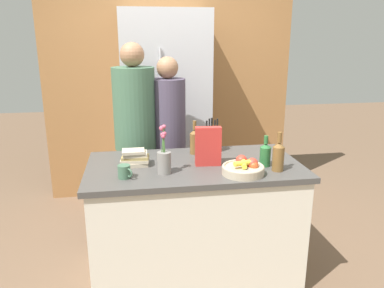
{
  "coord_description": "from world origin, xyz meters",
  "views": [
    {
      "loc": [
        -0.42,
        -2.51,
        1.77
      ],
      "look_at": [
        0.0,
        0.1,
        1.01
      ],
      "focal_mm": 35.0,
      "sensor_mm": 36.0,
      "label": 1
    }
  ],
  "objects_px": {
    "bottle_wine": "(195,141)",
    "person_in_blue": "(169,136)",
    "bottle_vinegar": "(265,154)",
    "bottle_oil": "(278,156)",
    "cereal_box": "(208,146)",
    "book_stack": "(135,158)",
    "flower_vase": "(164,159)",
    "coffee_mug": "(124,172)",
    "refrigerator": "(166,112)",
    "knife_block": "(212,139)",
    "fruit_bowl": "(244,168)",
    "person_at_sink": "(135,132)"
  },
  "relations": [
    {
      "from": "bottle_wine",
      "to": "person_in_blue",
      "type": "distance_m",
      "value": 0.51
    },
    {
      "from": "cereal_box",
      "to": "bottle_vinegar",
      "type": "height_order",
      "value": "cereal_box"
    },
    {
      "from": "flower_vase",
      "to": "bottle_wine",
      "type": "xyz_separation_m",
      "value": [
        0.27,
        0.4,
        0.0
      ]
    },
    {
      "from": "knife_block",
      "to": "coffee_mug",
      "type": "distance_m",
      "value": 0.85
    },
    {
      "from": "refrigerator",
      "to": "knife_block",
      "type": "xyz_separation_m",
      "value": [
        0.28,
        -1.02,
        -0.03
      ]
    },
    {
      "from": "book_stack",
      "to": "person_in_blue",
      "type": "xyz_separation_m",
      "value": [
        0.31,
        0.69,
        -0.03
      ]
    },
    {
      "from": "flower_vase",
      "to": "bottle_oil",
      "type": "bearing_deg",
      "value": -5.13
    },
    {
      "from": "book_stack",
      "to": "bottle_wine",
      "type": "height_order",
      "value": "bottle_wine"
    },
    {
      "from": "bottle_oil",
      "to": "coffee_mug",
      "type": "bearing_deg",
      "value": 178.89
    },
    {
      "from": "person_at_sink",
      "to": "bottle_vinegar",
      "type": "bearing_deg",
      "value": -38.41
    },
    {
      "from": "cereal_box",
      "to": "person_in_blue",
      "type": "bearing_deg",
      "value": 104.95
    },
    {
      "from": "cereal_box",
      "to": "person_in_blue",
      "type": "height_order",
      "value": "person_in_blue"
    },
    {
      "from": "bottle_wine",
      "to": "person_in_blue",
      "type": "relative_size",
      "value": 0.16
    },
    {
      "from": "cereal_box",
      "to": "book_stack",
      "type": "height_order",
      "value": "cereal_box"
    },
    {
      "from": "refrigerator",
      "to": "flower_vase",
      "type": "relative_size",
      "value": 6.06
    },
    {
      "from": "bottle_oil",
      "to": "person_at_sink",
      "type": "height_order",
      "value": "person_at_sink"
    },
    {
      "from": "bottle_oil",
      "to": "bottle_vinegar",
      "type": "height_order",
      "value": "bottle_oil"
    },
    {
      "from": "flower_vase",
      "to": "cereal_box",
      "type": "height_order",
      "value": "flower_vase"
    },
    {
      "from": "bottle_vinegar",
      "to": "bottle_oil",
      "type": "bearing_deg",
      "value": -64.29
    },
    {
      "from": "knife_block",
      "to": "flower_vase",
      "type": "relative_size",
      "value": 0.79
    },
    {
      "from": "fruit_bowl",
      "to": "cereal_box",
      "type": "xyz_separation_m",
      "value": [
        -0.2,
        0.21,
        0.1
      ]
    },
    {
      "from": "cereal_box",
      "to": "book_stack",
      "type": "xyz_separation_m",
      "value": [
        -0.51,
        0.08,
        -0.09
      ]
    },
    {
      "from": "fruit_bowl",
      "to": "bottle_wine",
      "type": "distance_m",
      "value": 0.56
    },
    {
      "from": "knife_block",
      "to": "coffee_mug",
      "type": "xyz_separation_m",
      "value": [
        -0.68,
        -0.51,
        -0.05
      ]
    },
    {
      "from": "book_stack",
      "to": "bottle_wine",
      "type": "bearing_deg",
      "value": 23.9
    },
    {
      "from": "book_stack",
      "to": "person_at_sink",
      "type": "bearing_deg",
      "value": 88.85
    },
    {
      "from": "coffee_mug",
      "to": "fruit_bowl",
      "type": "bearing_deg",
      "value": -3.02
    },
    {
      "from": "refrigerator",
      "to": "knife_block",
      "type": "bearing_deg",
      "value": -74.87
    },
    {
      "from": "knife_block",
      "to": "book_stack",
      "type": "relative_size",
      "value": 1.27
    },
    {
      "from": "refrigerator",
      "to": "cereal_box",
      "type": "relative_size",
      "value": 7.31
    },
    {
      "from": "knife_block",
      "to": "person_at_sink",
      "type": "xyz_separation_m",
      "value": [
        -0.6,
        0.38,
        -0.01
      ]
    },
    {
      "from": "person_at_sink",
      "to": "fruit_bowl",
      "type": "bearing_deg",
      "value": -49.57
    },
    {
      "from": "bottle_vinegar",
      "to": "bottle_wine",
      "type": "distance_m",
      "value": 0.57
    },
    {
      "from": "knife_block",
      "to": "book_stack",
      "type": "bearing_deg",
      "value": -156.84
    },
    {
      "from": "knife_block",
      "to": "bottle_wine",
      "type": "bearing_deg",
      "value": -159.18
    },
    {
      "from": "flower_vase",
      "to": "bottle_vinegar",
      "type": "xyz_separation_m",
      "value": [
        0.72,
        0.04,
        -0.01
      ]
    },
    {
      "from": "bottle_oil",
      "to": "bottle_wine",
      "type": "xyz_separation_m",
      "value": [
        -0.5,
        0.47,
        -0.0
      ]
    },
    {
      "from": "fruit_bowl",
      "to": "bottle_vinegar",
      "type": "distance_m",
      "value": 0.24
    },
    {
      "from": "fruit_bowl",
      "to": "person_in_blue",
      "type": "xyz_separation_m",
      "value": [
        -0.41,
        0.98,
        -0.02
      ]
    },
    {
      "from": "bottle_oil",
      "to": "person_in_blue",
      "type": "height_order",
      "value": "person_in_blue"
    },
    {
      "from": "refrigerator",
      "to": "bottle_oil",
      "type": "bearing_deg",
      "value": -68.14
    },
    {
      "from": "coffee_mug",
      "to": "bottle_vinegar",
      "type": "xyz_separation_m",
      "value": [
        0.98,
        0.09,
        0.04
      ]
    },
    {
      "from": "refrigerator",
      "to": "book_stack",
      "type": "distance_m",
      "value": 1.33
    },
    {
      "from": "coffee_mug",
      "to": "person_in_blue",
      "type": "height_order",
      "value": "person_in_blue"
    },
    {
      "from": "fruit_bowl",
      "to": "book_stack",
      "type": "relative_size",
      "value": 1.35
    },
    {
      "from": "book_stack",
      "to": "bottle_vinegar",
      "type": "bearing_deg",
      "value": -9.93
    },
    {
      "from": "bottle_oil",
      "to": "bottle_vinegar",
      "type": "relative_size",
      "value": 1.23
    },
    {
      "from": "refrigerator",
      "to": "flower_vase",
      "type": "xyz_separation_m",
      "value": [
        -0.14,
        -1.48,
        -0.02
      ]
    },
    {
      "from": "book_stack",
      "to": "bottle_vinegar",
      "type": "xyz_separation_m",
      "value": [
        0.91,
        -0.16,
        0.03
      ]
    },
    {
      "from": "refrigerator",
      "to": "bottle_wine",
      "type": "height_order",
      "value": "refrigerator"
    }
  ]
}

